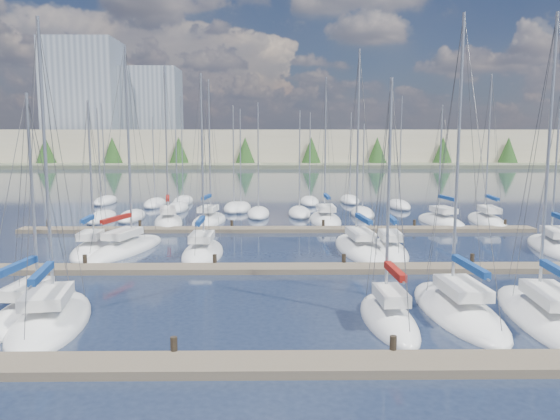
{
  "coord_description": "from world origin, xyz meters",
  "views": [
    {
      "loc": [
        -0.38,
        -16.13,
        8.05
      ],
      "look_at": [
        0.0,
        14.0,
        4.0
      ],
      "focal_mm": 35.0,
      "sensor_mm": 36.0,
      "label": 1
    }
  ],
  "objects_px": {
    "sailboat_p": "(325,219)",
    "sailboat_c": "(51,320)",
    "sailboat_i": "(127,248)",
    "sailboat_k": "(359,249)",
    "sailboat_l": "(389,251)",
    "sailboat_n": "(168,222)",
    "sailboat_r": "(487,221)",
    "sailboat_o": "(209,220)",
    "sailboat_f": "(545,318)",
    "sailboat_q": "(441,222)",
    "sailboat_d": "(388,319)",
    "sailboat_h": "(92,251)",
    "sailboat_m": "(554,247)",
    "sailboat_j": "(203,253)",
    "sailboat_e": "(458,310)",
    "sailboat_b": "(32,312)"
  },
  "relations": [
    {
      "from": "sailboat_p",
      "to": "sailboat_c",
      "type": "bearing_deg",
      "value": -118.32
    },
    {
      "from": "sailboat_i",
      "to": "sailboat_k",
      "type": "xyz_separation_m",
      "value": [
        16.47,
        -0.23,
        -0.01
      ]
    },
    {
      "from": "sailboat_l",
      "to": "sailboat_i",
      "type": "bearing_deg",
      "value": 179.16
    },
    {
      "from": "sailboat_n",
      "to": "sailboat_l",
      "type": "bearing_deg",
      "value": -47.35
    },
    {
      "from": "sailboat_k",
      "to": "sailboat_r",
      "type": "xyz_separation_m",
      "value": [
        14.11,
        12.69,
        0.0
      ]
    },
    {
      "from": "sailboat_o",
      "to": "sailboat_f",
      "type": "xyz_separation_m",
      "value": [
        18.01,
        -28.27,
        -0.02
      ]
    },
    {
      "from": "sailboat_q",
      "to": "sailboat_c",
      "type": "height_order",
      "value": "sailboat_c"
    },
    {
      "from": "sailboat_d",
      "to": "sailboat_l",
      "type": "distance_m",
      "value": 14.58
    },
    {
      "from": "sailboat_h",
      "to": "sailboat_l",
      "type": "xyz_separation_m",
      "value": [
        20.68,
        -0.3,
        -0.0
      ]
    },
    {
      "from": "sailboat_d",
      "to": "sailboat_r",
      "type": "xyz_separation_m",
      "value": [
        15.15,
        27.71,
        -0.0
      ]
    },
    {
      "from": "sailboat_m",
      "to": "sailboat_l",
      "type": "bearing_deg",
      "value": -165.77
    },
    {
      "from": "sailboat_j",
      "to": "sailboat_p",
      "type": "xyz_separation_m",
      "value": [
        9.84,
        14.94,
        0.0
      ]
    },
    {
      "from": "sailboat_i",
      "to": "sailboat_q",
      "type": "xyz_separation_m",
      "value": [
        26.13,
        12.08,
        -0.02
      ]
    },
    {
      "from": "sailboat_r",
      "to": "sailboat_e",
      "type": "height_order",
      "value": "sailboat_r"
    },
    {
      "from": "sailboat_p",
      "to": "sailboat_e",
      "type": "distance_m",
      "value": 27.84
    },
    {
      "from": "sailboat_q",
      "to": "sailboat_o",
      "type": "bearing_deg",
      "value": 168.65
    },
    {
      "from": "sailboat_m",
      "to": "sailboat_d",
      "type": "xyz_separation_m",
      "value": [
        -15.14,
        -15.32,
        0.02
      ]
    },
    {
      "from": "sailboat_m",
      "to": "sailboat_l",
      "type": "relative_size",
      "value": 1.06
    },
    {
      "from": "sailboat_q",
      "to": "sailboat_f",
      "type": "relative_size",
      "value": 0.84
    },
    {
      "from": "sailboat_k",
      "to": "sailboat_q",
      "type": "height_order",
      "value": "sailboat_k"
    },
    {
      "from": "sailboat_h",
      "to": "sailboat_k",
      "type": "bearing_deg",
      "value": -1.55
    },
    {
      "from": "sailboat_r",
      "to": "sailboat_d",
      "type": "bearing_deg",
      "value": -113.99
    },
    {
      "from": "sailboat_h",
      "to": "sailboat_n",
      "type": "relative_size",
      "value": 0.74
    },
    {
      "from": "sailboat_h",
      "to": "sailboat_m",
      "type": "distance_m",
      "value": 32.79
    },
    {
      "from": "sailboat_c",
      "to": "sailboat_n",
      "type": "bearing_deg",
      "value": 80.85
    },
    {
      "from": "sailboat_i",
      "to": "sailboat_j",
      "type": "xyz_separation_m",
      "value": [
        5.58,
        -1.4,
        -0.01
      ]
    },
    {
      "from": "sailboat_n",
      "to": "sailboat_e",
      "type": "bearing_deg",
      "value": -66.02
    },
    {
      "from": "sailboat_i",
      "to": "sailboat_h",
      "type": "relative_size",
      "value": 1.34
    },
    {
      "from": "sailboat_m",
      "to": "sailboat_b",
      "type": "bearing_deg",
      "value": -146.37
    },
    {
      "from": "sailboat_k",
      "to": "sailboat_c",
      "type": "xyz_separation_m",
      "value": [
        -15.71,
        -14.96,
        -0.01
      ]
    },
    {
      "from": "sailboat_b",
      "to": "sailboat_e",
      "type": "relative_size",
      "value": 0.75
    },
    {
      "from": "sailboat_k",
      "to": "sailboat_q",
      "type": "distance_m",
      "value": 15.65
    },
    {
      "from": "sailboat_b",
      "to": "sailboat_k",
      "type": "xyz_separation_m",
      "value": [
        17.01,
        13.81,
        0.01
      ]
    },
    {
      "from": "sailboat_p",
      "to": "sailboat_n",
      "type": "relative_size",
      "value": 0.94
    },
    {
      "from": "sailboat_i",
      "to": "sailboat_r",
      "type": "distance_m",
      "value": 33.02
    },
    {
      "from": "sailboat_q",
      "to": "sailboat_d",
      "type": "relative_size",
      "value": 1.04
    },
    {
      "from": "sailboat_m",
      "to": "sailboat_r",
      "type": "distance_m",
      "value": 12.39
    },
    {
      "from": "sailboat_p",
      "to": "sailboat_f",
      "type": "distance_m",
      "value": 29.55
    },
    {
      "from": "sailboat_j",
      "to": "sailboat_h",
      "type": "bearing_deg",
      "value": 175.0
    },
    {
      "from": "sailboat_l",
      "to": "sailboat_j",
      "type": "bearing_deg",
      "value": -175.95
    },
    {
      "from": "sailboat_l",
      "to": "sailboat_h",
      "type": "bearing_deg",
      "value": -178.61
    },
    {
      "from": "sailboat_h",
      "to": "sailboat_o",
      "type": "relative_size",
      "value": 0.8
    },
    {
      "from": "sailboat_b",
      "to": "sailboat_o",
      "type": "height_order",
      "value": "sailboat_o"
    },
    {
      "from": "sailboat_p",
      "to": "sailboat_d",
      "type": "bearing_deg",
      "value": -91.26
    },
    {
      "from": "sailboat_k",
      "to": "sailboat_c",
      "type": "distance_m",
      "value": 21.69
    },
    {
      "from": "sailboat_b",
      "to": "sailboat_r",
      "type": "distance_m",
      "value": 40.87
    },
    {
      "from": "sailboat_f",
      "to": "sailboat_j",
      "type": "bearing_deg",
      "value": 145.73
    },
    {
      "from": "sailboat_n",
      "to": "sailboat_o",
      "type": "bearing_deg",
      "value": 0.88
    },
    {
      "from": "sailboat_j",
      "to": "sailboat_r",
      "type": "distance_m",
      "value": 28.58
    },
    {
      "from": "sailboat_h",
      "to": "sailboat_c",
      "type": "distance_m",
      "value": 14.8
    }
  ]
}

